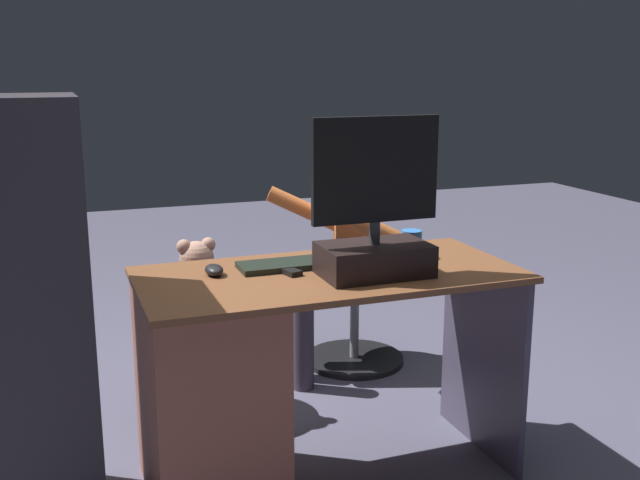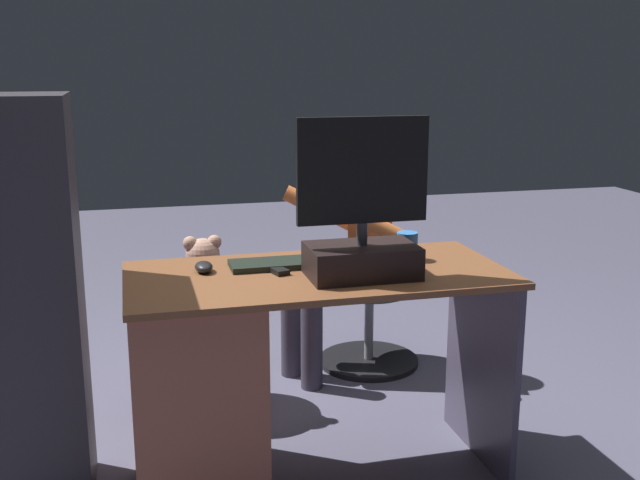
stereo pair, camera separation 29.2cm
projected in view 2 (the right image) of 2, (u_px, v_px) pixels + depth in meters
The scene contains 12 objects.
ground_plane at pixel (294, 424), 3.12m from camera, with size 10.00×10.00×0.00m, color #525066.
desk at pixel (221, 380), 2.57m from camera, with size 1.28×0.61×0.76m.
monitor at pixel (362, 232), 2.48m from camera, with size 0.44×0.22×0.52m.
keyboard at pixel (290, 263), 2.65m from camera, with size 0.42×0.14×0.02m, color black.
computer_mouse at pixel (204, 267), 2.56m from camera, with size 0.06×0.10×0.04m, color black.
cup at pixel (407, 246), 2.72m from camera, with size 0.07×0.07×0.10m, color #3372BF.
tv_remote at pixel (274, 268), 2.58m from camera, with size 0.04×0.15×0.02m, color black.
office_chair_teddy at pixel (206, 353), 3.23m from camera, with size 0.53×0.53×0.43m.
teddy_bear at pixel (203, 277), 3.17m from camera, with size 0.23×0.23×0.32m.
visitor_chair at pixel (369, 315), 3.69m from camera, with size 0.49×0.49×0.43m.
person at pixel (356, 233), 3.55m from camera, with size 0.59×0.57×1.13m.
equipment_rack at pixel (11, 308), 2.44m from camera, with size 0.44×0.36×1.35m, color #322E34.
Camera 2 is at (0.61, 2.80, 1.45)m, focal length 42.72 mm.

